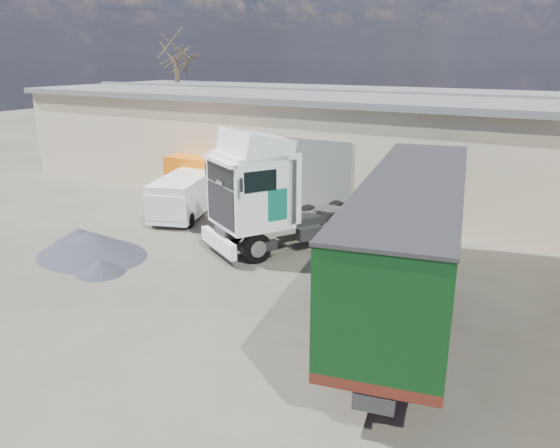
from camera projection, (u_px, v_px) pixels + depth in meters
The scene contains 8 objects.
ground at pixel (218, 306), 16.36m from camera, with size 120.00×120.00×0.00m, color #2A2822.
warehouse at pixel (295, 137), 31.68m from camera, with size 30.60×12.60×5.42m.
bare_tree at pixel (175, 45), 39.14m from camera, with size 4.00×4.00×9.60m.
tractor_unit at pixel (272, 199), 20.78m from camera, with size 5.77×7.22×4.68m.
box_trailer at pixel (412, 232), 15.34m from camera, with size 4.85×12.35×4.02m.
panel_van at pixel (182, 197), 25.02m from camera, with size 3.23×4.94×1.88m.
orange_skip at pixel (204, 181), 27.99m from camera, with size 3.73×2.38×2.30m.
gravel_heap at pixel (90, 244), 20.45m from camera, with size 5.28×4.80×0.94m.
Camera 1 is at (9.04, -11.99, 7.21)m, focal length 35.00 mm.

